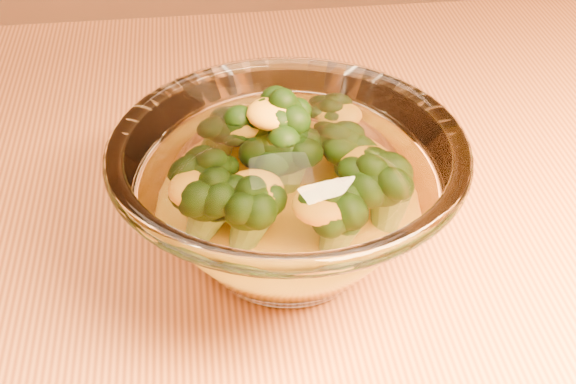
{
  "coord_description": "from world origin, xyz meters",
  "views": [
    {
      "loc": [
        -0.14,
        -0.47,
        1.15
      ],
      "look_at": [
        -0.09,
        -0.03,
        0.81
      ],
      "focal_mm": 50.0,
      "sensor_mm": 36.0,
      "label": 1
    }
  ],
  "objects": [
    {
      "name": "table",
      "position": [
        0.0,
        0.0,
        0.65
      ],
      "size": [
        1.2,
        0.8,
        0.75
      ],
      "color": "#C4743A",
      "rests_on": "ground"
    },
    {
      "name": "broccoli_heap",
      "position": [
        -0.09,
        -0.02,
        0.82
      ],
      "size": [
        0.16,
        0.15,
        0.08
      ],
      "color": "black",
      "rests_on": "cheese_sauce"
    },
    {
      "name": "cheese_sauce",
      "position": [
        -0.09,
        -0.03,
        0.78
      ],
      "size": [
        0.13,
        0.13,
        0.04
      ],
      "primitive_type": "ellipsoid",
      "color": "orange",
      "rests_on": "glass_bowl"
    },
    {
      "name": "glass_bowl",
      "position": [
        -0.09,
        -0.03,
        0.81
      ],
      "size": [
        0.24,
        0.24,
        0.11
      ],
      "color": "white",
      "rests_on": "table"
    }
  ]
}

